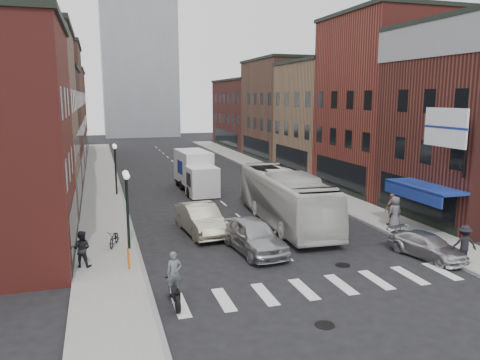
% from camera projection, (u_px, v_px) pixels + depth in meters
% --- Properties ---
extents(ground, '(160.00, 160.00, 0.00)m').
position_uv_depth(ground, '(295.00, 262.00, 22.21)').
color(ground, black).
rests_on(ground, ground).
extents(sidewalk_left, '(3.00, 74.00, 0.15)m').
position_uv_depth(sidewalk_left, '(102.00, 187.00, 40.44)').
color(sidewalk_left, gray).
rests_on(sidewalk_left, ground).
extents(sidewalk_right, '(3.00, 74.00, 0.15)m').
position_uv_depth(sidewalk_right, '(284.00, 177.00, 45.35)').
color(sidewalk_right, gray).
rests_on(sidewalk_right, ground).
extents(curb_left, '(0.20, 74.00, 0.16)m').
position_uv_depth(curb_left, '(120.00, 187.00, 40.88)').
color(curb_left, gray).
rests_on(curb_left, ground).
extents(curb_right, '(0.20, 74.00, 0.16)m').
position_uv_depth(curb_right, '(269.00, 178.00, 44.93)').
color(curb_right, gray).
rests_on(curb_right, ground).
extents(crosswalk_stripes, '(12.00, 2.20, 0.01)m').
position_uv_depth(crosswalk_stripes, '(324.00, 287.00, 19.38)').
color(crosswalk_stripes, silver).
rests_on(crosswalk_stripes, ground).
extents(bldg_left_mid_b, '(10.30, 10.20, 10.30)m').
position_uv_depth(bldg_left_mid_b, '(18.00, 128.00, 39.55)').
color(bldg_left_mid_b, '#481D19').
rests_on(bldg_left_mid_b, ground).
extents(bldg_left_far_a, '(10.30, 12.20, 13.30)m').
position_uv_depth(bldg_left_far_a, '(33.00, 107.00, 49.63)').
color(bldg_left_far_a, '#533529').
rests_on(bldg_left_far_a, ground).
extents(bldg_left_far_b, '(10.30, 16.20, 11.30)m').
position_uv_depth(bldg_left_far_b, '(46.00, 112.00, 62.98)').
color(bldg_left_far_b, maroon).
rests_on(bldg_left_far_b, ground).
extents(bldg_right_mid_a, '(10.30, 10.20, 14.30)m').
position_uv_depth(bldg_right_mid_a, '(396.00, 104.00, 38.45)').
color(bldg_right_mid_a, maroon).
rests_on(bldg_right_mid_a, ground).
extents(bldg_right_mid_b, '(10.30, 10.20, 11.30)m').
position_uv_depth(bldg_right_mid_b, '(336.00, 117.00, 48.12)').
color(bldg_right_mid_b, '#8D6B4D').
rests_on(bldg_right_mid_b, ground).
extents(bldg_right_far_a, '(10.30, 12.20, 12.30)m').
position_uv_depth(bldg_right_far_a, '(293.00, 110.00, 58.38)').
color(bldg_right_far_a, '#533529').
rests_on(bldg_right_far_a, ground).
extents(bldg_right_far_b, '(10.30, 16.20, 10.30)m').
position_uv_depth(bldg_right_far_b, '(257.00, 114.00, 71.73)').
color(bldg_right_far_b, '#481D19').
rests_on(bldg_right_far_b, ground).
extents(awning_blue, '(1.80, 5.00, 0.78)m').
position_uv_depth(awning_blue, '(422.00, 188.00, 26.67)').
color(awning_blue, navy).
rests_on(awning_blue, ground).
extents(billboard_sign, '(1.52, 3.00, 3.70)m').
position_uv_depth(billboard_sign, '(447.00, 129.00, 24.07)').
color(billboard_sign, black).
rests_on(billboard_sign, ground).
extents(distant_tower, '(14.00, 14.00, 50.00)m').
position_uv_depth(distant_tower, '(136.00, 7.00, 91.18)').
color(distant_tower, '#9399A0').
rests_on(distant_tower, ground).
extents(streetlamp_near, '(0.32, 1.22, 4.11)m').
position_uv_depth(streetlamp_near, '(127.00, 195.00, 23.32)').
color(streetlamp_near, black).
rests_on(streetlamp_near, ground).
extents(streetlamp_far, '(0.32, 1.22, 4.11)m').
position_uv_depth(streetlamp_far, '(115.00, 160.00, 36.49)').
color(streetlamp_far, black).
rests_on(streetlamp_far, ground).
extents(bike_rack, '(0.08, 0.68, 0.80)m').
position_uv_depth(bike_rack, '(129.00, 259.00, 21.14)').
color(bike_rack, '#D8590C').
rests_on(bike_rack, sidewalk_left).
extents(box_truck, '(2.54, 7.58, 3.26)m').
position_uv_depth(box_truck, '(196.00, 172.00, 38.67)').
color(box_truck, silver).
rests_on(box_truck, ground).
extents(motorcycle_rider, '(0.59, 2.07, 2.10)m').
position_uv_depth(motorcycle_rider, '(174.00, 280.00, 17.51)').
color(motorcycle_rider, black).
rests_on(motorcycle_rider, ground).
extents(transit_bus, '(3.35, 11.80, 3.25)m').
position_uv_depth(transit_bus, '(285.00, 198.00, 28.78)').
color(transit_bus, silver).
rests_on(transit_bus, ground).
extents(sedan_left_near, '(2.49, 5.19, 1.71)m').
position_uv_depth(sedan_left_near, '(254.00, 236.00, 23.59)').
color(sedan_left_near, '#B0B0B5').
rests_on(sedan_left_near, ground).
extents(sedan_left_far, '(2.26, 5.30, 1.70)m').
position_uv_depth(sedan_left_far, '(201.00, 219.00, 26.77)').
color(sedan_left_far, beige).
rests_on(sedan_left_far, ground).
extents(curb_car, '(2.55, 4.31, 1.17)m').
position_uv_depth(curb_car, '(427.00, 246.00, 22.83)').
color(curb_car, silver).
rests_on(curb_car, ground).
extents(parked_bicycle, '(0.97, 1.67, 0.83)m').
position_uv_depth(parked_bicycle, '(114.00, 238.00, 24.16)').
color(parked_bicycle, black).
rests_on(parked_bicycle, sidewalk_left).
extents(ped_left_solo, '(0.93, 0.73, 1.68)m').
position_uv_depth(ped_left_solo, '(82.00, 249.00, 21.12)').
color(ped_left_solo, black).
rests_on(ped_left_solo, sidewalk_left).
extents(ped_right_a, '(1.26, 0.93, 1.76)m').
position_uv_depth(ped_right_a, '(464.00, 244.00, 21.72)').
color(ped_right_a, black).
rests_on(ped_right_a, sidewalk_right).
extents(ped_right_b, '(1.22, 0.80, 1.92)m').
position_uv_depth(ped_right_b, '(392.00, 209.00, 27.99)').
color(ped_right_b, '#976E4D').
rests_on(ped_right_b, sidewalk_right).
extents(ped_right_c, '(1.00, 0.72, 1.89)m').
position_uv_depth(ped_right_c, '(395.00, 212.00, 27.35)').
color(ped_right_c, '#54565B').
rests_on(ped_right_c, sidewalk_right).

